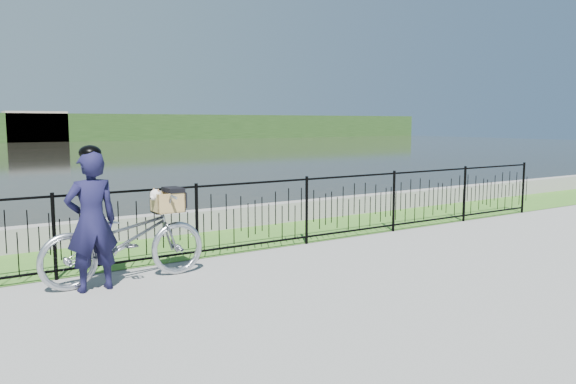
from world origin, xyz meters
TOP-DOWN VIEW (x-y plane):
  - ground at (0.00, 0.00)m, footprint 120.00×120.00m
  - grass_strip at (0.00, 2.60)m, footprint 60.00×2.00m
  - water at (0.00, 33.00)m, footprint 120.00×120.00m
  - quay_wall at (0.00, 3.60)m, footprint 60.00×0.30m
  - fence at (0.00, 1.60)m, footprint 14.00×0.06m
  - far_building_right at (6.00, 58.50)m, footprint 6.00×3.00m
  - bicycle_rig at (-2.25, 1.02)m, footprint 2.12×0.74m
  - cyclist at (-2.70, 0.86)m, footprint 0.64×0.43m

SIDE VIEW (x-z plane):
  - ground at x=0.00m, z-range 0.00..0.00m
  - water at x=0.00m, z-range 0.00..0.00m
  - grass_strip at x=0.00m, z-range 0.00..0.01m
  - quay_wall at x=0.00m, z-range 0.00..0.40m
  - bicycle_rig at x=-2.25m, z-range -0.04..1.17m
  - fence at x=0.00m, z-range 0.00..1.15m
  - cyclist at x=-2.70m, z-range -0.01..1.77m
  - far_building_right at x=6.00m, z-range 0.00..3.20m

